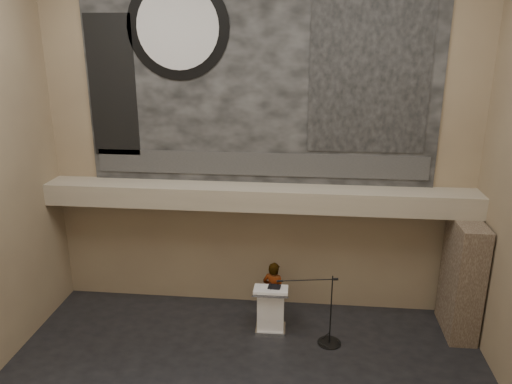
# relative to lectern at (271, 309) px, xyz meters

# --- Properties ---
(wall_back) EXTENTS (10.00, 0.02, 8.50)m
(wall_back) POSITION_rel_lectern_xyz_m (-0.39, 1.30, 3.70)
(wall_back) COLOR #7B664E
(wall_back) RESTS_ON floor
(wall_front) EXTENTS (10.00, 0.02, 8.50)m
(wall_front) POSITION_rel_lectern_xyz_m (-0.39, -6.70, 3.70)
(wall_front) COLOR #7B664E
(wall_front) RESTS_ON floor
(soffit) EXTENTS (10.00, 0.80, 0.50)m
(soffit) POSITION_rel_lectern_xyz_m (-0.39, 0.90, 2.40)
(soffit) COLOR gray
(soffit) RESTS_ON wall_back
(sprinkler_left) EXTENTS (0.04, 0.04, 0.06)m
(sprinkler_left) POSITION_rel_lectern_xyz_m (-1.99, 0.85, 2.12)
(sprinkler_left) COLOR #B2893D
(sprinkler_left) RESTS_ON soffit
(sprinkler_right) EXTENTS (0.04, 0.04, 0.06)m
(sprinkler_right) POSITION_rel_lectern_xyz_m (1.51, 0.85, 2.12)
(sprinkler_right) COLOR #B2893D
(sprinkler_right) RESTS_ON soffit
(banner) EXTENTS (8.00, 0.05, 5.00)m
(banner) POSITION_rel_lectern_xyz_m (-0.39, 1.27, 5.15)
(banner) COLOR black
(banner) RESTS_ON wall_back
(banner_text_strip) EXTENTS (7.76, 0.02, 0.55)m
(banner_text_strip) POSITION_rel_lectern_xyz_m (-0.39, 1.23, 3.10)
(banner_text_strip) COLOR #2D2D2D
(banner_text_strip) RESTS_ON banner
(banner_clock_rim) EXTENTS (2.30, 0.02, 2.30)m
(banner_clock_rim) POSITION_rel_lectern_xyz_m (-2.19, 1.23, 6.15)
(banner_clock_rim) COLOR black
(banner_clock_rim) RESTS_ON banner
(banner_clock_face) EXTENTS (1.84, 0.02, 1.84)m
(banner_clock_face) POSITION_rel_lectern_xyz_m (-2.19, 1.21, 6.15)
(banner_clock_face) COLOR silver
(banner_clock_face) RESTS_ON banner
(banner_building_print) EXTENTS (2.60, 0.02, 3.60)m
(banner_building_print) POSITION_rel_lectern_xyz_m (2.01, 1.23, 5.25)
(banner_building_print) COLOR black
(banner_building_print) RESTS_ON banner
(banner_brick_print) EXTENTS (1.10, 0.02, 3.20)m
(banner_brick_print) POSITION_rel_lectern_xyz_m (-3.79, 1.23, 4.85)
(banner_brick_print) COLOR black
(banner_brick_print) RESTS_ON banner
(stone_pier) EXTENTS (0.60, 1.40, 2.70)m
(stone_pier) POSITION_rel_lectern_xyz_m (4.26, 0.45, 0.80)
(stone_pier) COLOR #45362A
(stone_pier) RESTS_ON floor
(lectern) EXTENTS (0.78, 0.57, 1.14)m
(lectern) POSITION_rel_lectern_xyz_m (0.00, 0.00, 0.00)
(lectern) COLOR silver
(lectern) RESTS_ON floor
(binder) EXTENTS (0.30, 0.25, 0.04)m
(binder) POSITION_rel_lectern_xyz_m (0.07, 0.02, 0.56)
(binder) COLOR black
(binder) RESTS_ON lectern
(papers) EXTENTS (0.29, 0.36, 0.00)m
(papers) POSITION_rel_lectern_xyz_m (-0.10, -0.05, 0.55)
(papers) COLOR white
(papers) RESTS_ON lectern
(speaker_person) EXTENTS (0.64, 0.52, 1.50)m
(speaker_person) POSITION_rel_lectern_xyz_m (0.03, 0.46, 0.20)
(speaker_person) COLOR silver
(speaker_person) RESTS_ON floor
(mic_stand) EXTENTS (1.43, 0.52, 1.67)m
(mic_stand) POSITION_rel_lectern_xyz_m (1.30, -0.38, -0.30)
(mic_stand) COLOR black
(mic_stand) RESTS_ON floor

